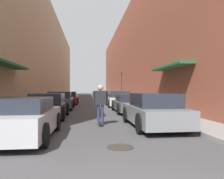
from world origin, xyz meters
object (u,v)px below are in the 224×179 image
at_px(parked_car_right_2, 118,99).
at_px(skateboarder, 100,100).
at_px(parked_car_right_1, 129,103).
at_px(parked_car_right_4, 105,96).
at_px(parked_car_left_1, 48,106).
at_px(manhole_cover, 120,147).
at_px(parked_car_left_0, 23,118).
at_px(parked_car_left_2, 60,101).
at_px(parked_car_left_3, 68,98).
at_px(traffic_light, 122,83).
at_px(parked_car_right_3, 111,97).
at_px(parked_car_right_0, 153,111).

height_order(parked_car_right_2, skateboarder, skateboarder).
relative_size(parked_car_right_1, parked_car_right_4, 1.04).
xyz_separation_m(parked_car_left_1, manhole_cover, (2.91, -6.29, -0.62)).
relative_size(parked_car_left_0, parked_car_left_2, 0.91).
relative_size(parked_car_left_3, traffic_light, 1.14).
distance_m(parked_car_right_1, parked_car_right_2, 5.22).
distance_m(parked_car_left_3, manhole_cover, 17.37).
bearing_deg(parked_car_right_4, parked_car_left_2, -109.28).
relative_size(parked_car_right_3, manhole_cover, 5.88).
height_order(parked_car_right_2, parked_car_right_4, parked_car_right_2).
xyz_separation_m(skateboarder, traffic_light, (3.78, 17.91, 1.29)).
bearing_deg(parked_car_right_4, skateboarder, -95.40).
bearing_deg(skateboarder, manhole_cover, -85.33).
relative_size(parked_car_left_0, parked_car_right_3, 0.95).
xyz_separation_m(parked_car_left_0, parked_car_left_1, (-0.07, 4.94, 0.01)).
distance_m(parked_car_left_2, parked_car_right_2, 5.29).
relative_size(parked_car_left_2, parked_car_right_1, 0.97).
distance_m(parked_car_left_3, parked_car_right_0, 14.94).
bearing_deg(manhole_cover, parked_car_right_2, 82.08).
distance_m(parked_car_left_2, parked_car_right_1, 5.69).
bearing_deg(manhole_cover, parked_car_left_2, 104.10).
bearing_deg(skateboarder, parked_car_left_1, 134.03).
xyz_separation_m(parked_car_left_1, parked_car_right_0, (4.69, -3.39, 0.03)).
height_order(parked_car_right_0, parked_car_right_3, parked_car_right_0).
height_order(parked_car_right_4, traffic_light, traffic_light).
distance_m(parked_car_left_2, parked_car_right_4, 14.02).
relative_size(parked_car_right_0, parked_car_right_4, 0.99).
bearing_deg(parked_car_right_2, parked_car_left_0, -110.94).
xyz_separation_m(parked_car_left_1, traffic_light, (6.39, 15.21, 1.72)).
relative_size(parked_car_right_4, manhole_cover, 6.16).
distance_m(parked_car_right_4, traffic_light, 4.14).
distance_m(skateboarder, manhole_cover, 3.75).
bearing_deg(parked_car_left_3, parked_car_left_0, -90.25).
relative_size(skateboarder, traffic_light, 0.47).
relative_size(parked_car_left_1, traffic_light, 1.11).
bearing_deg(traffic_light, manhole_cover, -99.20).
distance_m(parked_car_right_2, manhole_cover, 13.90).
xyz_separation_m(parked_car_right_4, traffic_light, (1.77, -3.32, 1.73)).
bearing_deg(skateboarder, parked_car_left_3, 100.33).
height_order(parked_car_right_1, parked_car_right_3, parked_car_right_3).
distance_m(parked_car_right_0, parked_car_right_3, 16.28).
bearing_deg(parked_car_left_0, parked_car_left_2, 90.45).
bearing_deg(parked_car_right_0, parked_car_right_3, 89.50).
relative_size(parked_car_right_0, parked_car_right_3, 1.04).
distance_m(parked_car_left_1, parked_car_right_4, 19.10).
xyz_separation_m(parked_car_left_3, parked_car_right_1, (4.65, -8.60, -0.04)).
xyz_separation_m(parked_car_left_0, parked_car_right_2, (4.74, 12.40, 0.03)).
height_order(parked_car_left_2, parked_car_right_4, parked_car_left_2).
bearing_deg(parked_car_left_0, parked_car_left_1, 90.85).
relative_size(parked_car_left_0, parked_car_right_4, 0.91).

